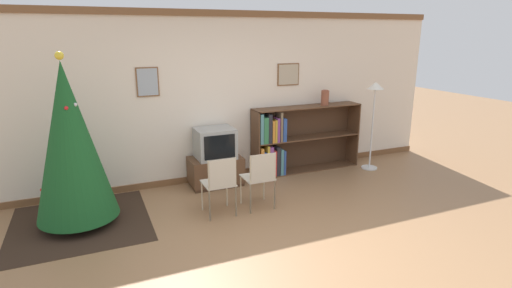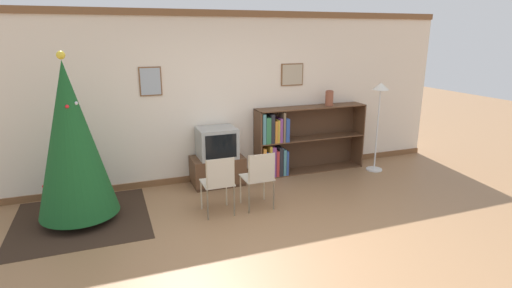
% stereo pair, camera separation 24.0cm
% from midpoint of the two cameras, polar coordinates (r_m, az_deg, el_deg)
% --- Properties ---
extents(ground_plane, '(24.00, 24.00, 0.00)m').
position_cam_midpoint_polar(ground_plane, '(4.70, 5.44, -14.60)').
color(ground_plane, '#936B47').
extents(wall_back, '(8.24, 0.11, 2.70)m').
position_cam_midpoint_polar(wall_back, '(6.50, -4.08, 6.62)').
color(wall_back, silver).
rests_on(wall_back, ground_plane).
extents(area_rug, '(1.68, 1.68, 0.01)m').
position_cam_midpoint_polar(area_rug, '(5.73, -22.53, -9.95)').
color(area_rug, '#332319').
rests_on(area_rug, ground_plane).
extents(christmas_tree, '(0.98, 0.98, 2.15)m').
position_cam_midpoint_polar(christmas_tree, '(5.38, -23.70, 0.47)').
color(christmas_tree, maroon).
rests_on(christmas_tree, area_rug).
extents(tv_console, '(0.82, 0.51, 0.46)m').
position_cam_midpoint_polar(tv_console, '(6.43, -4.44, -3.80)').
color(tv_console, '#412A1A').
rests_on(tv_console, ground_plane).
extents(television, '(0.59, 0.49, 0.47)m').
position_cam_midpoint_polar(television, '(6.29, -4.52, 0.18)').
color(television, '#9E9E99').
rests_on(television, tv_console).
extents(folding_chair_left, '(0.40, 0.40, 0.82)m').
position_cam_midpoint_polar(folding_chair_left, '(5.26, -4.04, -5.43)').
color(folding_chair_left, '#BCB29E').
rests_on(folding_chair_left, ground_plane).
extents(folding_chair_right, '(0.40, 0.40, 0.82)m').
position_cam_midpoint_polar(folding_chair_right, '(5.44, 1.72, -4.68)').
color(folding_chair_right, '#BCB29E').
rests_on(folding_chair_right, ground_plane).
extents(bookshelf, '(1.98, 0.36, 1.15)m').
position_cam_midpoint_polar(bookshelf, '(6.87, 5.89, 0.21)').
color(bookshelf, brown).
rests_on(bookshelf, ground_plane).
extents(vase, '(0.14, 0.14, 0.27)m').
position_cam_midpoint_polar(vase, '(7.03, 11.40, 6.47)').
color(vase, brown).
rests_on(vase, bookshelf).
extents(standing_lamp, '(0.28, 0.28, 1.55)m').
position_cam_midpoint_polar(standing_lamp, '(7.19, 18.15, 5.48)').
color(standing_lamp, silver).
rests_on(standing_lamp, ground_plane).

